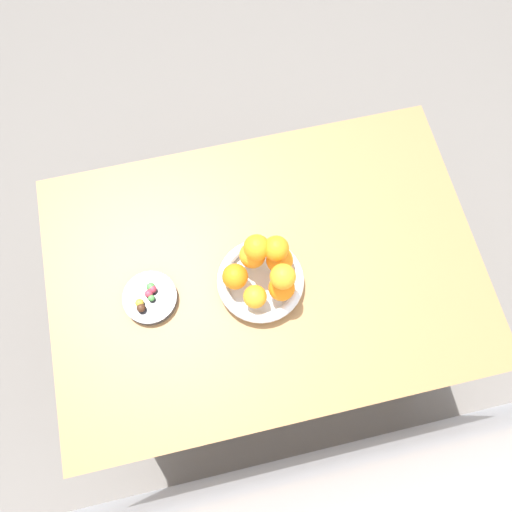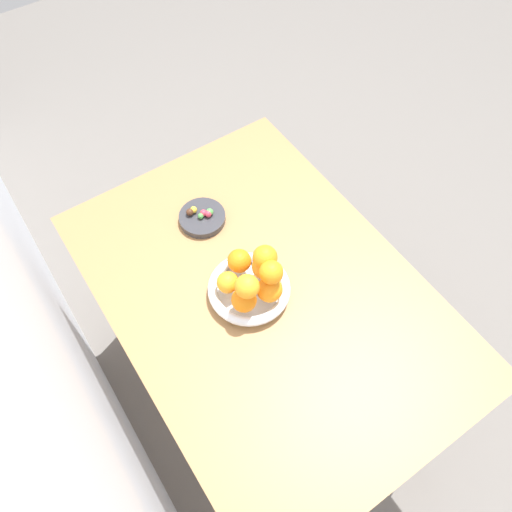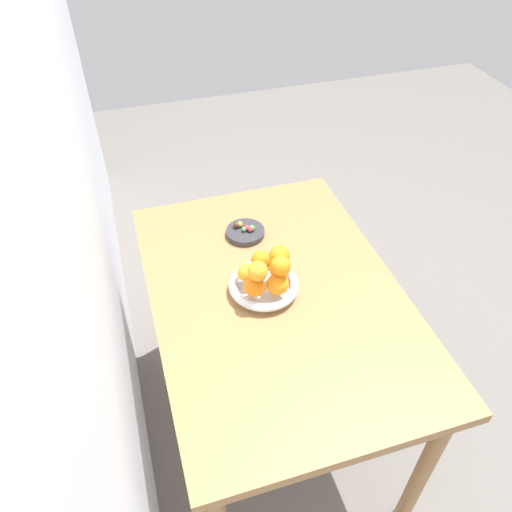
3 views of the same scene
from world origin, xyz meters
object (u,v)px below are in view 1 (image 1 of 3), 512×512
(orange_4, at_px, (235,277))
(candy_ball_4, at_px, (149,294))
(orange_1, at_px, (282,288))
(candy_ball_3, at_px, (140,303))
(orange_5, at_px, (257,248))
(orange_6, at_px, (283,277))
(orange_0, at_px, (255,297))
(candy_ball_6, at_px, (150,296))
(fruit_bowl, at_px, (261,281))
(orange_2, at_px, (280,260))
(candy_ball_1, at_px, (153,290))
(candy_ball_5, at_px, (141,308))
(dining_table, at_px, (264,278))
(candy_ball_2, at_px, (151,287))
(candy_ball_0, at_px, (151,298))
(candy_dish, at_px, (150,298))
(orange_3, at_px, (253,255))
(orange_7, at_px, (276,249))

(orange_4, bearing_deg, candy_ball_4, -4.26)
(orange_1, height_order, candy_ball_3, orange_1)
(orange_5, height_order, orange_6, orange_5)
(orange_0, bearing_deg, candy_ball_6, -15.39)
(fruit_bowl, distance_m, orange_2, 0.08)
(fruit_bowl, xyz_separation_m, orange_5, (-0.00, -0.05, 0.11))
(candy_ball_4, bearing_deg, candy_ball_6, 107.94)
(candy_ball_1, distance_m, candy_ball_5, 0.05)
(dining_table, bearing_deg, orange_4, 17.59)
(orange_6, distance_m, candy_ball_2, 0.33)
(candy_ball_0, relative_size, candy_ball_1, 0.83)
(candy_ball_2, bearing_deg, candy_ball_0, 83.05)
(orange_2, height_order, candy_ball_2, orange_2)
(fruit_bowl, bearing_deg, orange_0, 62.54)
(candy_ball_6, bearing_deg, dining_table, -177.02)
(dining_table, relative_size, candy_dish, 8.22)
(candy_ball_6, bearing_deg, orange_0, 164.61)
(dining_table, distance_m, orange_2, 0.16)
(candy_ball_5, bearing_deg, orange_1, 173.85)
(orange_4, relative_size, orange_6, 1.05)
(fruit_bowl, distance_m, orange_0, 0.07)
(dining_table, xyz_separation_m, candy_ball_3, (0.32, 0.03, 0.12))
(candy_dish, distance_m, candy_ball_5, 0.04)
(orange_3, xyz_separation_m, candy_ball_2, (0.26, 0.01, -0.04))
(orange_0, height_order, orange_2, orange_2)
(candy_ball_1, relative_size, candy_ball_4, 1.03)
(orange_1, height_order, orange_4, same)
(orange_4, bearing_deg, orange_6, 157.56)
(fruit_bowl, distance_m, orange_1, 0.08)
(orange_0, relative_size, orange_1, 0.89)
(orange_2, relative_size, candy_ball_0, 3.89)
(orange_4, height_order, candy_ball_0, orange_4)
(candy_ball_6, bearing_deg, orange_7, -177.48)
(orange_7, distance_m, candy_ball_1, 0.32)
(orange_3, bearing_deg, fruit_bowl, 98.54)
(candy_ball_1, distance_m, candy_ball_4, 0.01)
(orange_3, xyz_separation_m, candy_ball_0, (0.26, 0.04, -0.04))
(fruit_bowl, xyz_separation_m, orange_7, (-0.04, -0.03, 0.11))
(orange_1, relative_size, candy_ball_1, 3.12)
(dining_table, height_order, fruit_bowl, fruit_bowl)
(candy_dish, xyz_separation_m, orange_3, (-0.27, -0.03, 0.06))
(orange_7, bearing_deg, candy_ball_5, 6.60)
(candy_ball_1, xyz_separation_m, candy_ball_4, (0.01, 0.01, -0.00))
(orange_2, height_order, orange_3, same)
(orange_6, bearing_deg, candy_ball_5, -4.61)
(candy_ball_4, bearing_deg, orange_6, 169.52)
(fruit_bowl, xyz_separation_m, orange_2, (-0.05, -0.03, 0.05))
(candy_dish, xyz_separation_m, candy_ball_1, (-0.01, -0.01, 0.02))
(fruit_bowl, xyz_separation_m, candy_ball_3, (0.30, -0.01, 0.01))
(orange_4, distance_m, candy_ball_4, 0.22)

